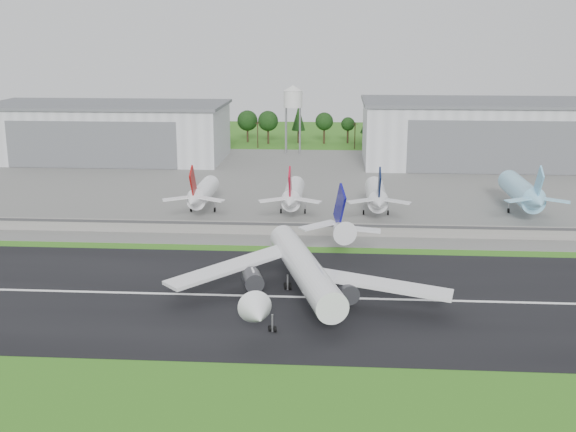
# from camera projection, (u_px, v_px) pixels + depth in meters

# --- Properties ---
(ground) EXTENTS (600.00, 600.00, 0.00)m
(ground) POSITION_uv_depth(u_px,v_px,m) (257.00, 316.00, 133.86)
(ground) COLOR #306818
(ground) RESTS_ON ground
(runway) EXTENTS (320.00, 60.00, 0.10)m
(runway) POSITION_uv_depth(u_px,v_px,m) (263.00, 296.00, 143.51)
(runway) COLOR black
(runway) RESTS_ON ground
(runway_centerline) EXTENTS (220.00, 1.00, 0.02)m
(runway_centerline) POSITION_uv_depth(u_px,v_px,m) (263.00, 296.00, 143.50)
(runway_centerline) COLOR white
(runway_centerline) RESTS_ON runway
(apron) EXTENTS (320.00, 150.00, 0.10)m
(apron) POSITION_uv_depth(u_px,v_px,m) (296.00, 184.00, 249.85)
(apron) COLOR slate
(apron) RESTS_ON ground
(blast_fence) EXTENTS (240.00, 0.61, 3.50)m
(blast_fence) POSITION_uv_depth(u_px,v_px,m) (281.00, 228.00, 186.57)
(blast_fence) COLOR gray
(blast_fence) RESTS_ON ground
(hangar_west) EXTENTS (97.00, 44.00, 23.20)m
(hangar_west) POSITION_uv_depth(u_px,v_px,m) (108.00, 131.00, 295.78)
(hangar_west) COLOR silver
(hangar_west) RESTS_ON ground
(hangar_east) EXTENTS (102.00, 47.00, 25.20)m
(hangar_east) POSITION_uv_depth(u_px,v_px,m) (491.00, 133.00, 285.13)
(hangar_east) COLOR silver
(hangar_east) RESTS_ON ground
(water_tower) EXTENTS (8.40, 8.40, 29.40)m
(water_tower) POSITION_uv_depth(u_px,v_px,m) (293.00, 97.00, 306.97)
(water_tower) COLOR #99999E
(water_tower) RESTS_ON ground
(utility_poles) EXTENTS (230.00, 3.00, 12.00)m
(utility_poles) POSITION_uv_depth(u_px,v_px,m) (306.00, 148.00, 327.20)
(utility_poles) COLOR black
(utility_poles) RESTS_ON ground
(treeline) EXTENTS (320.00, 16.00, 22.00)m
(treeline) POSITION_uv_depth(u_px,v_px,m) (307.00, 143.00, 341.70)
(treeline) COLOR black
(treeline) RESTS_ON ground
(main_airliner) EXTENTS (55.27, 58.41, 18.17)m
(main_airliner) POSITION_uv_depth(u_px,v_px,m) (303.00, 275.00, 141.37)
(main_airliner) COLOR white
(main_airliner) RESTS_ON runway
(parked_jet_red_a) EXTENTS (7.36, 31.29, 16.44)m
(parked_jet_red_a) POSITION_uv_depth(u_px,v_px,m) (201.00, 193.00, 208.02)
(parked_jet_red_a) COLOR white
(parked_jet_red_a) RESTS_ON ground
(parked_jet_red_b) EXTENTS (7.36, 31.29, 16.51)m
(parked_jet_red_b) POSITION_uv_depth(u_px,v_px,m) (293.00, 195.00, 206.24)
(parked_jet_red_b) COLOR white
(parked_jet_red_b) RESTS_ON ground
(parked_jet_navy) EXTENTS (7.36, 31.29, 16.64)m
(parked_jet_navy) POSITION_uv_depth(u_px,v_px,m) (377.00, 195.00, 204.63)
(parked_jet_navy) COLOR silver
(parked_jet_navy) RESTS_ON ground
(parked_jet_skyblue) EXTENTS (7.36, 37.29, 17.13)m
(parked_jet_skyblue) POSITION_uv_depth(u_px,v_px,m) (523.00, 192.00, 206.59)
(parked_jet_skyblue) COLOR #8FD5F8
(parked_jet_skyblue) RESTS_ON ground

